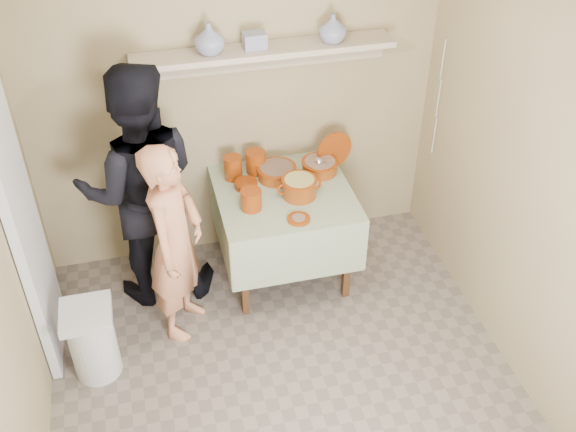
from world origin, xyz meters
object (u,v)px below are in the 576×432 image
object	(u,v)px
trash_bin	(93,341)
cazuela_rice	(299,186)
person_helper	(141,189)
person_cook	(176,243)
serving_table	(284,205)

from	to	relation	value
trash_bin	cazuela_rice	bearing A→B (deg)	21.14
trash_bin	person_helper	bearing A→B (deg)	58.46
person_cook	serving_table	distance (m)	0.91
person_cook	cazuela_rice	world-z (taller)	person_cook
person_helper	trash_bin	distance (m)	1.06
serving_table	person_cook	bearing A→B (deg)	-155.44
serving_table	trash_bin	bearing A→B (deg)	-154.98
person_cook	cazuela_rice	size ratio (longest dim) A/B	4.49
person_helper	cazuela_rice	size ratio (longest dim) A/B	5.55
person_cook	person_helper	world-z (taller)	person_helper
person_helper	serving_table	distance (m)	1.03
trash_bin	serving_table	bearing A→B (deg)	25.02
cazuela_rice	person_helper	bearing A→B (deg)	172.92
person_helper	trash_bin	bearing A→B (deg)	59.23
person_cook	person_helper	distance (m)	0.50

